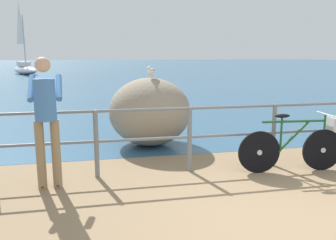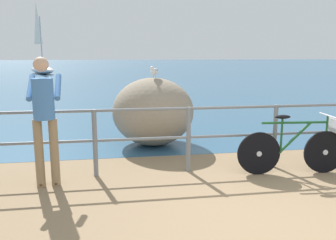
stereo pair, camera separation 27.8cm
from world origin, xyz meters
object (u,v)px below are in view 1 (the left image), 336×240
sailboat (25,66)px  person_at_railing (46,117)px  breakwater_boulder_main (150,112)px  seagull (151,71)px  bicycle (301,142)px

sailboat → person_at_railing: bearing=-18.1°
breakwater_boulder_main → seagull: seagull is taller
breakwater_boulder_main → sailboat: sailboat is taller
bicycle → seagull: 3.03m
bicycle → seagull: bearing=139.6°
person_at_railing → seagull: person_at_railing is taller
seagull → sailboat: 26.69m
bicycle → sailboat: 29.19m
bicycle → sailboat: (-8.92, 27.79, 0.24)m
breakwater_boulder_main → seagull: size_ratio=4.93×
person_at_railing → breakwater_boulder_main: 2.66m
seagull → sailboat: sailboat is taller
bicycle → person_at_railing: person_at_railing is taller
breakwater_boulder_main → seagull: bearing=-75.6°
person_at_railing → sailboat: bearing=6.5°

